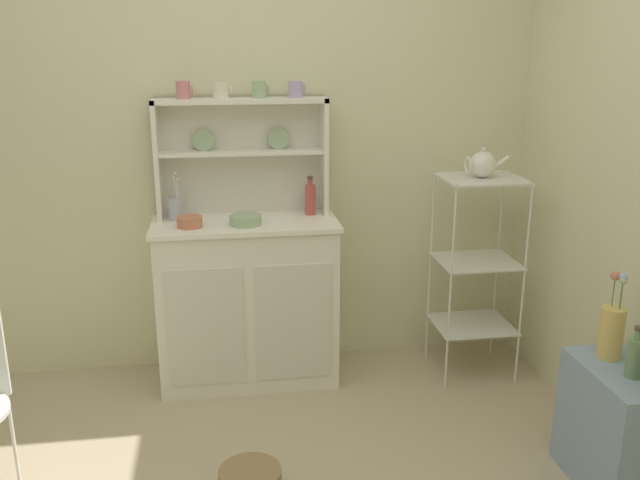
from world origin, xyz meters
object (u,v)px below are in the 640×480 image
(bowl_mixing_large, at_px, (190,222))
(porcelain_teapot, at_px, (483,164))
(cup_rose_0, at_px, (183,90))
(side_shelf_blue, at_px, (617,430))
(hutch_cabinet, at_px, (248,299))
(oil_bottle, at_px, (635,357))
(jam_bottle, at_px, (310,199))
(hutch_shelf_unit, at_px, (242,147))
(utensil_jar, at_px, (176,209))
(flower_vase, at_px, (612,330))
(bakers_rack, at_px, (477,255))

(bowl_mixing_large, distance_m, porcelain_teapot, 1.51)
(cup_rose_0, bearing_deg, side_shelf_blue, -37.16)
(hutch_cabinet, bearing_deg, oil_bottle, -40.49)
(cup_rose_0, bearing_deg, jam_bottle, -3.29)
(hutch_cabinet, height_order, cup_rose_0, cup_rose_0)
(porcelain_teapot, bearing_deg, cup_rose_0, 171.43)
(hutch_shelf_unit, bearing_deg, porcelain_teapot, -12.27)
(hutch_shelf_unit, relative_size, utensil_jar, 3.53)
(flower_vase, height_order, oil_bottle, flower_vase)
(cup_rose_0, relative_size, jam_bottle, 0.42)
(hutch_shelf_unit, distance_m, flower_vase, 1.95)
(utensil_jar, relative_size, porcelain_teapot, 1.10)
(hutch_shelf_unit, height_order, oil_bottle, hutch_shelf_unit)
(hutch_shelf_unit, xyz_separation_m, porcelain_teapot, (1.21, -0.26, -0.08))
(jam_bottle, bearing_deg, oil_bottle, -50.47)
(bakers_rack, xyz_separation_m, bowl_mixing_large, (-1.49, 0.03, 0.23))
(hutch_cabinet, xyz_separation_m, bakers_rack, (1.21, -0.10, 0.22))
(flower_vase, bearing_deg, utensil_jar, 147.61)
(bakers_rack, height_order, flower_vase, bakers_rack)
(porcelain_teapot, bearing_deg, utensil_jar, 173.43)
(hutch_shelf_unit, xyz_separation_m, bakers_rack, (1.21, -0.26, -0.56))
(bowl_mixing_large, bearing_deg, bakers_rack, -1.11)
(hutch_shelf_unit, relative_size, side_shelf_blue, 1.67)
(bakers_rack, distance_m, jam_bottle, 0.93)
(flower_vase, distance_m, oil_bottle, 0.17)
(bowl_mixing_large, height_order, jam_bottle, jam_bottle)
(bakers_rack, xyz_separation_m, flower_vase, (0.21, -0.94, -0.03))
(hutch_shelf_unit, height_order, bowl_mixing_large, hutch_shelf_unit)
(bowl_mixing_large, distance_m, utensil_jar, 0.17)
(side_shelf_blue, bearing_deg, bakers_rack, 100.99)
(utensil_jar, bearing_deg, bakers_rack, -6.56)
(bowl_mixing_large, relative_size, flower_vase, 0.35)
(bowl_mixing_large, xyz_separation_m, flower_vase, (1.69, -0.97, -0.26))
(hutch_cabinet, distance_m, jam_bottle, 0.63)
(bakers_rack, relative_size, side_shelf_blue, 2.08)
(hutch_cabinet, xyz_separation_m, hutch_shelf_unit, (-0.00, 0.16, 0.79))
(hutch_cabinet, relative_size, hutch_shelf_unit, 1.08)
(utensil_jar, bearing_deg, jam_bottle, 0.74)
(hutch_shelf_unit, xyz_separation_m, jam_bottle, (0.35, -0.08, -0.27))
(hutch_cabinet, distance_m, utensil_jar, 0.60)
(bowl_mixing_large, bearing_deg, hutch_cabinet, 14.94)
(hutch_shelf_unit, xyz_separation_m, utensil_jar, (-0.35, -0.08, -0.30))
(hutch_cabinet, bearing_deg, bowl_mixing_large, -165.06)
(hutch_shelf_unit, bearing_deg, utensil_jar, -166.41)
(hutch_shelf_unit, height_order, bakers_rack, hutch_shelf_unit)
(hutch_cabinet, height_order, porcelain_teapot, porcelain_teapot)
(side_shelf_blue, xyz_separation_m, utensil_jar, (-1.77, 1.24, 0.68))
(hutch_shelf_unit, relative_size, oil_bottle, 4.25)
(hutch_shelf_unit, xyz_separation_m, side_shelf_blue, (1.42, -1.33, -0.98))
(side_shelf_blue, xyz_separation_m, porcelain_teapot, (-0.21, 1.06, 0.90))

